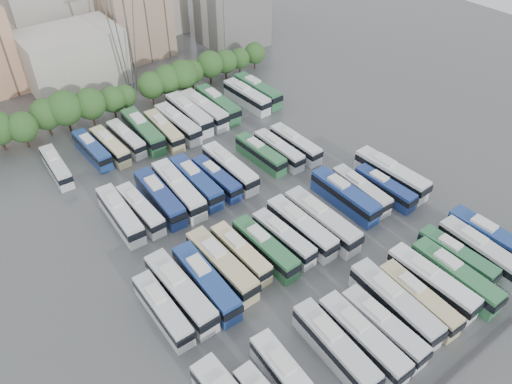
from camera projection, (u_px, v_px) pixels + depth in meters
ground at (266, 219)px, 76.01m from camera, size 220.00×220.00×0.00m
parapet at (447, 377)px, 55.37m from camera, size 56.00×0.50×0.50m
tree_line at (122, 93)px, 97.80m from camera, size 64.56×7.69×8.34m
city_buildings at (46, 34)px, 112.18m from camera, size 102.00×35.00×20.00m
electricity_pylon at (118, 3)px, 96.16m from camera, size 9.00×6.91×33.83m
bus_r0_s2 at (290, 381)px, 53.32m from camera, size 3.24×12.24×3.81m
bus_r0_s4 at (335, 347)px, 56.42m from camera, size 3.38×12.76×3.97m
bus_r0_s5 at (363, 338)px, 57.32m from camera, size 2.97×12.73×3.98m
bus_r0_s6 at (383, 327)px, 58.68m from camera, size 2.72×11.90×3.72m
bus_r0_s7 at (394, 304)px, 60.99m from camera, size 3.56×13.52×4.20m
bus_r0_s8 at (418, 299)px, 61.86m from camera, size 3.07×11.92×3.71m
bus_r0_s9 at (432, 282)px, 63.77m from camera, size 3.11×12.81×4.00m
bus_r0_s10 at (455, 276)px, 64.54m from camera, size 2.87×12.83×4.02m
bus_r0_s11 at (457, 257)px, 67.47m from camera, size 2.94×11.51×3.58m
bus_r0_s12 at (481, 252)px, 67.95m from camera, size 3.06×12.73×3.97m
bus_r0_s13 at (491, 239)px, 69.78m from camera, size 3.37×13.00×4.05m
bus_r1_s0 at (163, 310)px, 60.66m from camera, size 2.55×11.52×3.61m
bus_r1_s1 at (181, 292)px, 62.41m from camera, size 3.21×13.49×4.21m
bus_r1_s2 at (206, 282)px, 63.71m from camera, size 3.13×13.06×4.08m
bus_r1_s3 at (222, 265)px, 65.98m from camera, size 3.23×13.25×4.13m
bus_r1_s4 at (241, 253)px, 68.01m from camera, size 2.70×11.36×3.55m
bus_r1_s5 at (265, 248)px, 68.63m from camera, size 2.97×12.10×3.78m
bus_r1_s6 at (283, 238)px, 70.35m from camera, size 3.03×11.36×3.53m
bus_r1_s7 at (301, 227)px, 71.67m from camera, size 3.02×12.75×3.98m
bus_r1_s8 at (322, 220)px, 72.62m from camera, size 3.22×13.63×4.26m
bus_r1_s10 at (345, 196)px, 77.16m from camera, size 2.86×12.84×4.02m
bus_r1_s11 at (361, 190)px, 78.57m from camera, size 2.90×11.50×3.58m
bus_r1_s12 at (385, 188)px, 79.10m from camera, size 2.84×11.13×3.47m
bus_r1_s13 at (391, 174)px, 81.25m from camera, size 3.58×13.63×4.24m
bus_r2_s1 at (120, 215)px, 73.88m from camera, size 3.13×12.43×3.87m
bus_r2_s2 at (141, 209)px, 75.02m from camera, size 2.75×11.40×3.56m
bus_r2_s3 at (160, 197)px, 76.83m from camera, size 3.29×12.99×4.05m
bus_r2_s4 at (179, 189)px, 78.18m from camera, size 3.58×13.63×4.24m
bus_r2_s5 at (196, 182)px, 79.89m from camera, size 3.00×12.90×4.03m
bus_r2_s6 at (217, 178)px, 81.02m from camera, size 2.78×11.15×3.48m
bus_r2_s7 at (230, 168)px, 82.74m from camera, size 2.88×12.83×4.02m
bus_r2_s9 at (261, 154)px, 86.32m from camera, size 2.97×11.47×3.57m
bus_r2_s10 at (279, 150)px, 87.23m from camera, size 2.64×11.34×3.54m
bus_r2_s11 at (295, 144)px, 88.64m from camera, size 2.75×11.55×3.61m
bus_r3_s0 at (56, 167)px, 83.53m from camera, size 2.82×10.93×3.40m
bus_r3_s2 at (92, 149)px, 87.36m from camera, size 2.94×11.37×3.54m
bus_r3_s3 at (110, 146)px, 88.24m from camera, size 2.95×11.32×3.52m
bus_r3_s4 at (126, 138)px, 90.20m from camera, size 2.90×11.05×3.44m
bus_r3_s5 at (143, 131)px, 91.46m from camera, size 3.39×13.52×4.21m
bus_r3_s6 at (164, 130)px, 92.06m from camera, size 3.09×12.03×3.74m
bus_r3_s7 at (178, 123)px, 93.69m from camera, size 3.14×12.71×3.96m
bus_r3_s8 at (189, 114)px, 96.17m from camera, size 3.12×13.58×4.25m
bus_r3_s9 at (204, 110)px, 97.50m from camera, size 3.36×13.34×4.16m
bus_r3_s10 at (218, 104)px, 99.32m from camera, size 3.03×12.97×4.06m
bus_r3_s12 at (247, 96)px, 101.83m from camera, size 3.31×12.63×3.93m
bus_r3_s13 at (258, 90)px, 103.74m from camera, size 3.28×12.95×4.04m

